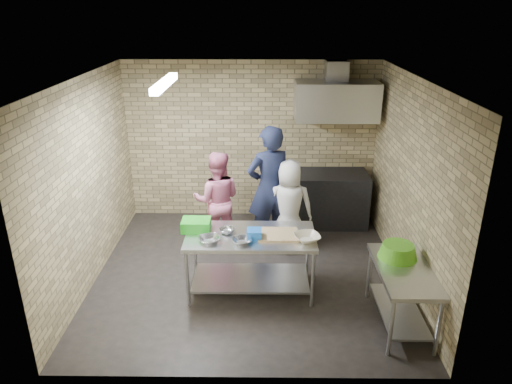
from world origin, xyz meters
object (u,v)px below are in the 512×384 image
green_basin (398,251)px  bottle_green (362,104)px  prep_table (251,263)px  woman_white (289,206)px  bottle_red (337,103)px  man_navy (269,188)px  side_counter (401,296)px  green_crate (196,225)px  blue_tub (254,234)px  woman_pink (217,200)px  stove (331,199)px

green_basin → bottle_green: bearing=89.6°
prep_table → woman_white: bearing=63.8°
prep_table → bottle_red: bearing=59.5°
man_navy → bottle_red: bearing=-158.4°
man_navy → side_counter: bearing=106.1°
side_counter → green_crate: size_ratio=3.30×
blue_tub → woman_white: bearing=67.6°
green_basin → woman_white: bearing=127.4°
side_counter → green_basin: size_ratio=2.61×
bottle_red → woman_pink: bearing=-150.9°
stove → bottle_green: size_ratio=8.00×
blue_tub → bottle_red: size_ratio=1.01×
blue_tub → green_basin: (1.69, -0.33, -0.04)m
blue_tub → bottle_green: (1.71, 2.41, 1.14)m
side_counter → bottle_green: bottle_green is taller
bottle_red → bottle_green: bottle_red is taller
green_crate → woman_white: 1.62m
bottle_green → woman_white: (-1.21, -1.19, -1.30)m
stove → woman_pink: bearing=-156.1°
green_crate → bottle_red: bearing=46.7°
side_counter → bottle_green: 3.41m
prep_table → woman_pink: 1.41m
woman_white → man_navy: bearing=-21.2°
bottle_red → man_navy: bottle_red is taller
green_crate → bottle_green: bearing=41.7°
side_counter → blue_tub: (-1.71, 0.58, 0.50)m
stove → bottle_red: size_ratio=6.67×
prep_table → stove: (1.31, 2.07, 0.04)m
green_basin → bottle_red: bearing=97.9°
green_crate → side_counter: bearing=-18.0°
woman_pink → man_navy: bearing=178.5°
stove → woman_white: (-0.76, -0.95, 0.27)m
bottle_green → man_navy: bearing=-145.0°
bottle_green → side_counter: bearing=-90.0°
green_basin → prep_table: bearing=166.2°
bottle_green → woman_pink: size_ratio=0.10×
green_basin → woman_pink: bearing=143.5°
woman_pink → woman_white: (1.09, -0.13, -0.04)m
man_navy → woman_pink: (-0.78, 0.00, -0.20)m
stove → bottle_green: (0.45, 0.24, 1.57)m
green_basin → woman_white: (-1.19, 1.55, -0.12)m
prep_table → side_counter: size_ratio=1.37×
prep_table → stove: stove is taller
green_crate → bottle_green: bottle_green is taller
green_crate → bottle_red: 3.22m
woman_pink → green_crate: bearing=80.2°
prep_table → bottle_red: size_ratio=9.10×
green_crate → blue_tub: bearing=-16.3°
side_counter → bottle_green: (0.00, 2.99, 1.64)m
green_basin → woman_pink: (-2.27, 1.68, -0.08)m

